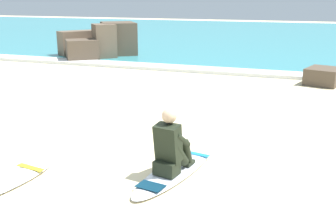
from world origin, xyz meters
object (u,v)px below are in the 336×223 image
(surfer_seated, at_px, (171,147))
(shoreline_rock, at_px, (324,76))
(surfboard_main, at_px, (176,170))
(surfboard_spare_near, at_px, (4,182))

(surfer_seated, distance_m, shoreline_rock, 7.80)
(surfboard_main, distance_m, shoreline_rock, 7.64)
(surfer_seated, relative_size, shoreline_rock, 0.89)
(surfer_seated, bearing_deg, surfboard_spare_near, -152.63)
(surfboard_main, relative_size, surfboard_spare_near, 1.29)
(surfboard_main, bearing_deg, surfboard_spare_near, -149.57)
(surfboard_spare_near, distance_m, shoreline_rock, 9.52)
(surfboard_main, xyz_separation_m, shoreline_rock, (2.01, 7.37, 0.21))
(shoreline_rock, bearing_deg, surfboard_main, -105.27)
(surfer_seated, height_order, surfboard_spare_near, surfer_seated)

